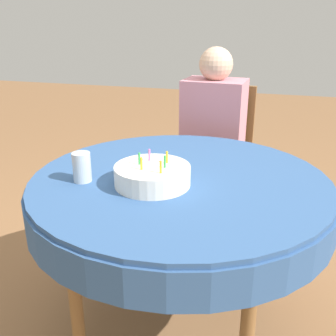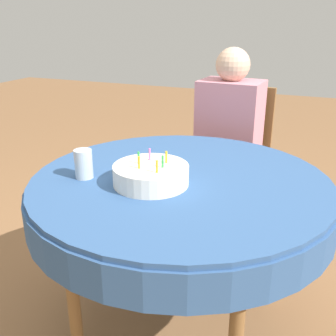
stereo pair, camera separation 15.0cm
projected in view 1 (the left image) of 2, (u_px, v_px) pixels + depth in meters
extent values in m
plane|color=#8C603D|center=(178.00, 324.00, 1.80)|extent=(12.00, 12.00, 0.00)
cylinder|color=#335689|center=(180.00, 179.00, 1.54)|extent=(1.16, 1.16, 0.02)
cylinder|color=#335689|center=(180.00, 197.00, 1.56)|extent=(1.18, 1.18, 0.13)
cylinder|color=brown|center=(75.00, 292.00, 1.47)|extent=(0.05, 0.05, 0.71)
cylinder|color=brown|center=(248.00, 327.00, 1.30)|extent=(0.05, 0.05, 0.71)
cylinder|color=brown|center=(135.00, 215.00, 2.04)|extent=(0.05, 0.05, 0.71)
cylinder|color=brown|center=(261.00, 232.00, 1.87)|extent=(0.05, 0.05, 0.71)
cube|color=brown|center=(211.00, 173.00, 2.42)|extent=(0.48, 0.48, 0.04)
cube|color=brown|center=(221.00, 123.00, 2.51)|extent=(0.41, 0.06, 0.49)
cylinder|color=brown|center=(170.00, 213.00, 2.39)|extent=(0.04, 0.04, 0.39)
cylinder|color=brown|center=(235.00, 224.00, 2.26)|extent=(0.04, 0.04, 0.39)
cylinder|color=brown|center=(189.00, 188.00, 2.73)|extent=(0.04, 0.04, 0.39)
cylinder|color=brown|center=(246.00, 197.00, 2.61)|extent=(0.04, 0.04, 0.39)
cylinder|color=#DBB293|center=(189.00, 212.00, 2.36)|extent=(0.09, 0.09, 0.43)
cylinder|color=#DBB293|center=(217.00, 217.00, 2.31)|extent=(0.09, 0.09, 0.43)
cube|color=#C67F8E|center=(213.00, 127.00, 2.31)|extent=(0.36, 0.27, 0.55)
sphere|color=#DBB293|center=(216.00, 64.00, 2.18)|extent=(0.19, 0.19, 0.19)
cylinder|color=white|center=(152.00, 175.00, 1.45)|extent=(0.28, 0.28, 0.07)
cylinder|color=green|center=(165.00, 162.00, 1.41)|extent=(0.01, 0.01, 0.05)
cylinder|color=gold|center=(167.00, 157.00, 1.46)|extent=(0.01, 0.01, 0.05)
cylinder|color=#D166B2|center=(149.00, 155.00, 1.48)|extent=(0.01, 0.01, 0.05)
cylinder|color=green|center=(139.00, 159.00, 1.45)|extent=(0.01, 0.01, 0.05)
cylinder|color=gold|center=(141.00, 163.00, 1.40)|extent=(0.01, 0.01, 0.05)
cylinder|color=gold|center=(161.00, 167.00, 1.36)|extent=(0.01, 0.01, 0.05)
cylinder|color=silver|center=(82.00, 167.00, 1.48)|extent=(0.07, 0.07, 0.11)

